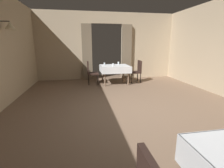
{
  "coord_description": "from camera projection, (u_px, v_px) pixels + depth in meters",
  "views": [
    {
      "loc": [
        -1.14,
        -3.55,
        1.6
      ],
      "look_at": [
        -0.44,
        0.38,
        0.63
      ],
      "focal_mm": 26.41,
      "sensor_mm": 36.0,
      "label": 1
    }
  ],
  "objects": [
    {
      "name": "ground",
      "position": [
        133.0,
        112.0,
        3.97
      ],
      "size": [
        10.08,
        10.08,
        0.0
      ],
      "primitive_type": "plane",
      "color": "#7A604C"
    },
    {
      "name": "wall_back",
      "position": [
        107.0,
        46.0,
        7.61
      ],
      "size": [
        6.4,
        0.27,
        3.0
      ],
      "color": "tan",
      "rests_on": "ground"
    },
    {
      "name": "dining_table_mid",
      "position": [
        115.0,
        68.0,
        6.76
      ],
      "size": [
        1.18,
        1.04,
        0.75
      ],
      "color": "#7A604C",
      "rests_on": "ground"
    },
    {
      "name": "chair_mid_left",
      "position": [
        91.0,
        72.0,
        6.7
      ],
      "size": [
        0.45,
        0.44,
        0.93
      ],
      "color": "black",
      "rests_on": "ground"
    },
    {
      "name": "chair_mid_right",
      "position": [
        137.0,
        70.0,
        7.03
      ],
      "size": [
        0.44,
        0.44,
        0.93
      ],
      "color": "black",
      "rests_on": "ground"
    },
    {
      "name": "glass_mid_a",
      "position": [
        113.0,
        65.0,
        6.5
      ],
      "size": [
        0.07,
        0.07,
        0.12
      ],
      "primitive_type": "cylinder",
      "color": "silver",
      "rests_on": "dining_table_mid"
    },
    {
      "name": "glass_mid_b",
      "position": [
        118.0,
        63.0,
        7.1
      ],
      "size": [
        0.07,
        0.07,
        0.12
      ],
      "primitive_type": "cylinder",
      "color": "silver",
      "rests_on": "dining_table_mid"
    },
    {
      "name": "glass_mid_c",
      "position": [
        104.0,
        64.0,
        6.92
      ],
      "size": [
        0.07,
        0.07,
        0.1
      ],
      "primitive_type": "cylinder",
      "color": "silver",
      "rests_on": "dining_table_mid"
    }
  ]
}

